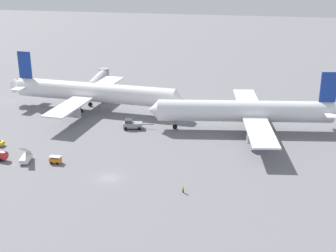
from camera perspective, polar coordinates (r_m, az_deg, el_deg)
ground_plane at (r=102.10m, az=-7.21°, el=-6.33°), size 600.00×600.00×0.00m
airliner_at_gate_left at (r=145.07m, az=-9.01°, el=4.06°), size 56.32×45.91×17.19m
airliner_being_pushed at (r=128.57m, az=9.50°, el=1.76°), size 52.70×49.04×16.50m
pushback_tug at (r=129.50m, az=-4.40°, el=0.20°), size 8.52×3.79×2.98m
gse_stair_truck_yellow at (r=113.58m, az=-16.95°, el=-3.70°), size 2.89×4.89×4.06m
gse_baggage_cart_trailing at (r=111.05m, az=-13.57°, el=-4.02°), size 2.75×1.62×1.71m
ground_crew_marshaller_foreground at (r=95.20m, az=1.86°, el=-7.68°), size 0.36×0.36×1.56m
jet_bridge at (r=170.11m, az=-8.37°, el=5.82°), size 5.40×20.84×5.66m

